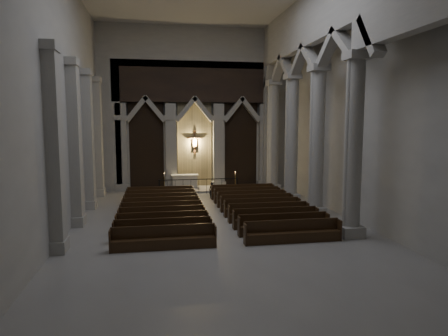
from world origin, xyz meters
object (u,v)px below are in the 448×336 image
(altar_rail, at_px, (199,184))
(worshipper, at_px, (212,190))
(candle_stand_left, at_px, (164,188))
(pews, at_px, (213,212))
(altar, at_px, (185,181))
(candle_stand_right, at_px, (235,186))

(altar_rail, xyz_separation_m, worshipper, (0.69, -1.80, -0.19))
(candle_stand_left, xyz_separation_m, worshipper, (3.06, -2.52, 0.14))
(pews, bearing_deg, candle_stand_left, 107.08)
(candle_stand_left, bearing_deg, altar, 36.06)
(altar_rail, xyz_separation_m, candle_stand_right, (2.73, 0.56, -0.33))
(candle_stand_right, relative_size, worshipper, 1.37)
(candle_stand_right, height_order, pews, candle_stand_right)
(altar, bearing_deg, worshipper, -67.08)
(altar_rail, relative_size, candle_stand_right, 3.78)
(altar_rail, relative_size, worshipper, 5.17)
(altar_rail, relative_size, pews, 0.54)
(worshipper, bearing_deg, altar, 122.92)
(worshipper, bearing_deg, candle_stand_right, 59.07)
(pews, bearing_deg, altar, 95.46)
(altar_rail, height_order, candle_stand_right, candle_stand_right)
(candle_stand_left, bearing_deg, altar_rail, -16.72)
(altar_rail, distance_m, pews, 7.03)
(altar, height_order, pews, altar)
(altar_rail, distance_m, worshipper, 1.94)
(candle_stand_right, bearing_deg, candle_stand_left, 178.25)
(altar, relative_size, worshipper, 1.84)
(candle_stand_left, bearing_deg, pews, -72.92)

